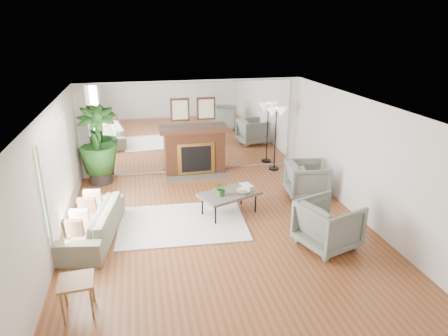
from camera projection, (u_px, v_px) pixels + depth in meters
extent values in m
plane|color=brown|center=(220.00, 229.00, 8.02)|extent=(7.00, 7.00, 0.00)
cube|color=silver|center=(53.00, 183.00, 7.00)|extent=(0.02, 7.00, 2.50)
cube|color=silver|center=(362.00, 160.00, 8.19)|extent=(0.02, 7.00, 2.50)
cube|color=silver|center=(193.00, 127.00, 10.80)|extent=(6.00, 0.02, 2.50)
cube|color=silver|center=(193.00, 127.00, 10.78)|extent=(5.40, 0.04, 2.40)
cube|color=#B2E09E|center=(57.00, 170.00, 7.33)|extent=(0.04, 2.40, 1.50)
cube|color=brown|center=(195.00, 152.00, 10.83)|extent=(1.60, 0.40, 1.20)
cube|color=gold|center=(196.00, 159.00, 10.68)|extent=(1.00, 0.04, 0.85)
cube|color=black|center=(196.00, 159.00, 10.66)|extent=(0.80, 0.04, 0.70)
cube|color=#5D5349|center=(197.00, 177.00, 10.71)|extent=(1.70, 0.55, 0.03)
cube|color=#482917|center=(195.00, 130.00, 10.60)|extent=(1.85, 0.46, 0.10)
cube|color=black|center=(180.00, 110.00, 10.50)|extent=(0.50, 0.04, 0.60)
cube|color=black|center=(206.00, 109.00, 10.64)|extent=(0.50, 0.04, 0.60)
cube|color=white|center=(182.00, 223.00, 8.23)|extent=(2.68, 1.99, 0.03)
cube|color=#5D5349|center=(229.00, 194.00, 8.50)|extent=(1.42, 1.14, 0.06)
cylinder|color=black|center=(216.00, 215.00, 8.12)|extent=(0.04, 0.04, 0.44)
cylinder|color=black|center=(255.00, 203.00, 8.66)|extent=(0.04, 0.04, 0.44)
cylinder|color=black|center=(202.00, 206.00, 8.52)|extent=(0.04, 0.04, 0.44)
cylinder|color=black|center=(241.00, 195.00, 9.06)|extent=(0.04, 0.04, 0.44)
imported|color=gray|center=(92.00, 223.00, 7.60)|extent=(1.17, 2.23, 0.62)
imported|color=slate|center=(307.00, 180.00, 9.41)|extent=(1.04, 1.01, 0.84)
imported|color=slate|center=(328.00, 224.00, 7.27)|extent=(1.23, 1.21, 0.89)
cube|color=olive|center=(76.00, 281.00, 5.53)|extent=(0.51, 0.51, 0.04)
cylinder|color=olive|center=(63.00, 308.00, 5.40)|extent=(0.04, 0.04, 0.51)
cylinder|color=olive|center=(92.00, 303.00, 5.50)|extent=(0.04, 0.04, 0.51)
cylinder|color=olive|center=(65.00, 291.00, 5.75)|extent=(0.04, 0.04, 0.51)
cylinder|color=olive|center=(93.00, 287.00, 5.85)|extent=(0.04, 0.04, 0.51)
cylinder|color=black|center=(101.00, 175.00, 10.30)|extent=(0.57, 0.57, 0.41)
imported|color=#2B6C27|center=(97.00, 140.00, 9.98)|extent=(1.12, 1.12, 1.69)
cylinder|color=black|center=(274.00, 168.00, 11.30)|extent=(0.30, 0.30, 0.04)
cylinder|color=black|center=(275.00, 140.00, 11.02)|extent=(0.03, 0.03, 1.69)
cone|color=silver|center=(272.00, 112.00, 10.72)|extent=(0.32, 0.32, 0.23)
cone|color=silver|center=(281.00, 112.00, 10.78)|extent=(0.32, 0.32, 0.23)
imported|color=#2B6C27|center=(221.00, 188.00, 8.30)|extent=(0.34, 0.30, 0.33)
imported|color=olive|center=(243.00, 191.00, 8.47)|extent=(0.36, 0.36, 0.07)
imported|color=olive|center=(242.00, 186.00, 8.81)|extent=(0.27, 0.34, 0.02)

